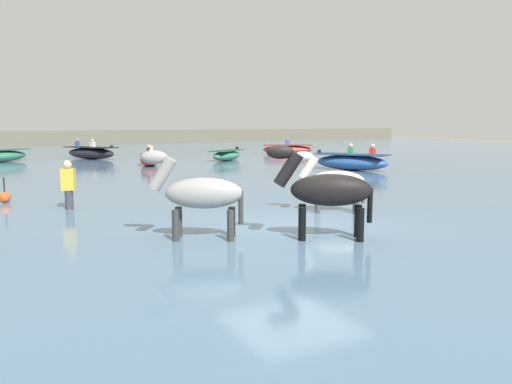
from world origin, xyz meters
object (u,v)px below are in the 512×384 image
(horse_flank_grey, at_px, (199,196))
(boat_distant_west, at_px, (227,155))
(boat_mid_outer, at_px, (91,153))
(horse_lead_pinto, at_px, (334,183))
(boat_distant_east, at_px, (149,160))
(boat_near_starboard, at_px, (288,149))
(channel_buoy, at_px, (5,197))
(boat_mid_channel, at_px, (352,162))
(person_onlooker_left, at_px, (69,191))
(horse_trailing_black, at_px, (326,193))

(horse_flank_grey, distance_m, boat_distant_west, 19.42)
(horse_flank_grey, height_order, boat_mid_outer, horse_flank_grey)
(horse_lead_pinto, relative_size, boat_distant_east, 0.71)
(boat_mid_outer, bearing_deg, boat_near_starboard, -6.72)
(boat_distant_west, bearing_deg, horse_flank_grey, -116.12)
(boat_mid_outer, xyz_separation_m, channel_buoy, (-5.06, -15.87, -0.20))
(horse_lead_pinto, distance_m, horse_flank_grey, 4.09)
(boat_mid_outer, bearing_deg, boat_distant_west, -36.69)
(horse_lead_pinto, height_order, boat_mid_channel, horse_lead_pinto)
(boat_near_starboard, bearing_deg, channel_buoy, -141.02)
(boat_mid_channel, relative_size, person_onlooker_left, 2.18)
(boat_mid_channel, height_order, person_onlooker_left, person_onlooker_left)
(horse_flank_grey, relative_size, boat_mid_channel, 0.58)
(boat_distant_west, bearing_deg, channel_buoy, -136.68)
(boat_distant_west, height_order, boat_near_starboard, boat_near_starboard)
(horse_lead_pinto, height_order, boat_near_starboard, horse_lead_pinto)
(boat_mid_channel, height_order, boat_near_starboard, boat_mid_channel)
(horse_flank_grey, distance_m, boat_distant_east, 16.78)
(boat_distant_east, bearing_deg, boat_mid_channel, -42.64)
(boat_distant_east, distance_m, channel_buoy, 12.02)
(boat_distant_east, relative_size, person_onlooker_left, 1.61)
(boat_distant_east, xyz_separation_m, boat_mid_channel, (7.40, -6.81, 0.08))
(boat_near_starboard, xyz_separation_m, person_onlooker_left, (-16.36, -16.25, 0.15))
(horse_trailing_black, xyz_separation_m, boat_mid_outer, (-0.11, 23.43, -0.51))
(horse_lead_pinto, xyz_separation_m, boat_distant_west, (4.62, 16.29, -0.41))
(boat_mid_outer, xyz_separation_m, boat_mid_channel, (9.19, -12.80, 0.01))
(boat_mid_outer, distance_m, boat_mid_channel, 15.76)
(horse_flank_grey, bearing_deg, boat_distant_west, 63.88)
(person_onlooker_left, bearing_deg, horse_trailing_black, -56.40)
(horse_flank_grey, xyz_separation_m, boat_distant_east, (3.77, 16.34, -0.52))
(boat_distant_west, bearing_deg, boat_mid_outer, 143.31)
(horse_lead_pinto, xyz_separation_m, boat_mid_channel, (7.24, 8.39, -0.33))
(horse_flank_grey, xyz_separation_m, boat_distant_west, (8.55, 17.43, -0.52))
(horse_trailing_black, relative_size, boat_mid_outer, 0.59)
(horse_flank_grey, bearing_deg, horse_trailing_black, -27.64)
(boat_mid_outer, height_order, boat_near_starboard, boat_mid_outer)
(horse_flank_grey, distance_m, boat_near_starboard, 25.49)
(boat_mid_outer, bearing_deg, horse_trailing_black, -89.73)
(boat_mid_channel, distance_m, person_onlooker_left, 13.77)
(horse_trailing_black, bearing_deg, boat_distant_east, 84.48)
(boat_distant_east, bearing_deg, boat_mid_outer, 106.67)
(person_onlooker_left, bearing_deg, boat_mid_channel, 21.06)
(boat_near_starboard, bearing_deg, horse_trailing_black, -119.86)
(boat_mid_outer, bearing_deg, boat_mid_channel, -54.33)
(horse_lead_pinto, xyz_separation_m, horse_flank_grey, (-3.92, -1.14, 0.11))
(boat_near_starboard, bearing_deg, boat_mid_channel, -107.25)
(boat_mid_outer, relative_size, channel_buoy, 5.29)
(boat_distant_west, height_order, boat_mid_channel, boat_mid_channel)
(horse_lead_pinto, distance_m, boat_near_starboard, 22.44)
(horse_flank_grey, xyz_separation_m, boat_mid_outer, (1.97, 22.33, -0.45))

